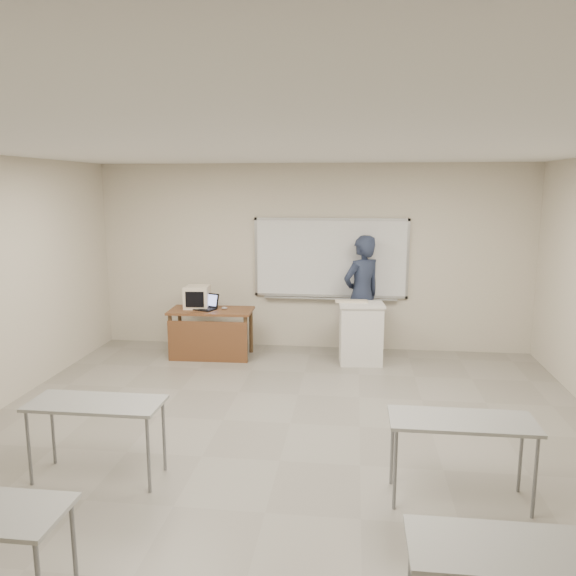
# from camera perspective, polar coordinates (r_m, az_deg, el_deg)

# --- Properties ---
(floor) EXTENTS (7.00, 8.00, 0.01)m
(floor) POSITION_cam_1_polar(r_m,az_deg,el_deg) (5.72, -0.85, -17.20)
(floor) COLOR gray
(floor) RESTS_ON ground
(whiteboard) EXTENTS (2.48, 0.10, 1.31)m
(whiteboard) POSITION_cam_1_polar(r_m,az_deg,el_deg) (9.08, 4.36, 2.95)
(whiteboard) COLOR white
(whiteboard) RESTS_ON floor
(student_desks) EXTENTS (4.40, 2.20, 0.73)m
(student_desks) POSITION_cam_1_polar(r_m,az_deg,el_deg) (4.22, -3.43, -17.44)
(student_desks) COLOR gray
(student_desks) RESTS_ON floor
(instructor_desk) EXTENTS (1.28, 0.64, 0.75)m
(instructor_desk) POSITION_cam_1_polar(r_m,az_deg,el_deg) (8.75, -7.96, -3.81)
(instructor_desk) COLOR brown
(instructor_desk) RESTS_ON floor
(podium) EXTENTS (0.66, 0.48, 0.92)m
(podium) POSITION_cam_1_polar(r_m,az_deg,el_deg) (8.51, 7.41, -4.59)
(podium) COLOR white
(podium) RESTS_ON floor
(crt_monitor) EXTENTS (0.38, 0.42, 0.36)m
(crt_monitor) POSITION_cam_1_polar(r_m,az_deg,el_deg) (8.95, -9.19, -0.90)
(crt_monitor) COLOR beige
(crt_monitor) RESTS_ON instructor_desk
(laptop) EXTENTS (0.32, 0.30, 0.24)m
(laptop) POSITION_cam_1_polar(r_m,az_deg,el_deg) (8.84, -8.40, -1.76)
(laptop) COLOR black
(laptop) RESTS_ON instructor_desk
(mouse) EXTENTS (0.11, 0.09, 0.04)m
(mouse) POSITION_cam_1_polar(r_m,az_deg,el_deg) (8.79, -6.48, -2.04)
(mouse) COLOR #95969C
(mouse) RESTS_ON instructor_desk
(keyboard) EXTENTS (0.49, 0.19, 0.03)m
(keyboard) POSITION_cam_1_polar(r_m,az_deg,el_deg) (8.48, 6.47, -1.35)
(keyboard) COLOR beige
(keyboard) RESTS_ON podium
(presenter) EXTENTS (0.82, 0.79, 1.89)m
(presenter) POSITION_cam_1_polar(r_m,az_deg,el_deg) (8.91, 7.50, -0.72)
(presenter) COLOR black
(presenter) RESTS_ON floor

